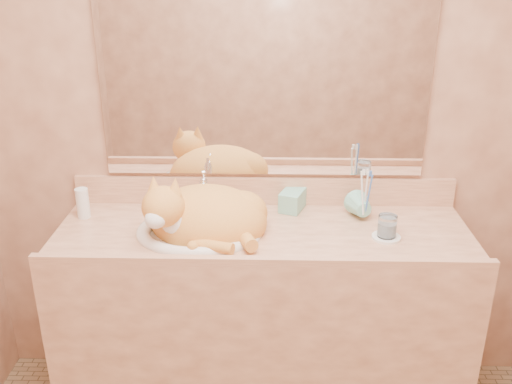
{
  "coord_description": "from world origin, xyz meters",
  "views": [
    {
      "loc": [
        0.02,
        -1.24,
        1.83
      ],
      "look_at": [
        -0.03,
        0.7,
        1.02
      ],
      "focal_mm": 40.0,
      "sensor_mm": 36.0,
      "label": 1
    }
  ],
  "objects_px": {
    "toothbrush_cup": "(364,211)",
    "water_glass": "(387,226)",
    "sink_basin": "(199,216)",
    "vanity_counter": "(262,323)",
    "soap_dispenser": "(288,194)",
    "cat": "(202,213)"
  },
  "relations": [
    {
      "from": "toothbrush_cup",
      "to": "water_glass",
      "type": "bearing_deg",
      "value": -64.98
    },
    {
      "from": "vanity_counter",
      "to": "toothbrush_cup",
      "type": "bearing_deg",
      "value": 12.56
    },
    {
      "from": "soap_dispenser",
      "to": "cat",
      "type": "bearing_deg",
      "value": -132.72
    },
    {
      "from": "toothbrush_cup",
      "to": "sink_basin",
      "type": "bearing_deg",
      "value": -170.36
    },
    {
      "from": "vanity_counter",
      "to": "sink_basin",
      "type": "relative_size",
      "value": 3.4
    },
    {
      "from": "vanity_counter",
      "to": "toothbrush_cup",
      "type": "xyz_separation_m",
      "value": [
        0.4,
        0.09,
        0.47
      ]
    },
    {
      "from": "sink_basin",
      "to": "water_glass",
      "type": "height_order",
      "value": "sink_basin"
    },
    {
      "from": "soap_dispenser",
      "to": "toothbrush_cup",
      "type": "relative_size",
      "value": 1.8
    },
    {
      "from": "vanity_counter",
      "to": "sink_basin",
      "type": "bearing_deg",
      "value": -175.28
    },
    {
      "from": "cat",
      "to": "soap_dispenser",
      "type": "distance_m",
      "value": 0.37
    },
    {
      "from": "soap_dispenser",
      "to": "vanity_counter",
      "type": "bearing_deg",
      "value": -102.61
    },
    {
      "from": "vanity_counter",
      "to": "soap_dispenser",
      "type": "distance_m",
      "value": 0.55
    },
    {
      "from": "vanity_counter",
      "to": "cat",
      "type": "xyz_separation_m",
      "value": [
        -0.23,
        -0.02,
        0.51
      ]
    },
    {
      "from": "sink_basin",
      "to": "water_glass",
      "type": "bearing_deg",
      "value": 7.42
    },
    {
      "from": "cat",
      "to": "water_glass",
      "type": "xyz_separation_m",
      "value": [
        0.69,
        -0.03,
        -0.03
      ]
    },
    {
      "from": "vanity_counter",
      "to": "sink_basin",
      "type": "xyz_separation_m",
      "value": [
        -0.24,
        -0.02,
        0.5
      ]
    },
    {
      "from": "vanity_counter",
      "to": "soap_dispenser",
      "type": "bearing_deg",
      "value": 56.77
    },
    {
      "from": "cat",
      "to": "toothbrush_cup",
      "type": "xyz_separation_m",
      "value": [
        0.63,
        0.1,
        -0.03
      ]
    },
    {
      "from": "vanity_counter",
      "to": "toothbrush_cup",
      "type": "height_order",
      "value": "toothbrush_cup"
    },
    {
      "from": "sink_basin",
      "to": "cat",
      "type": "relative_size",
      "value": 1.02
    },
    {
      "from": "vanity_counter",
      "to": "sink_basin",
      "type": "distance_m",
      "value": 0.55
    },
    {
      "from": "toothbrush_cup",
      "to": "water_glass",
      "type": "distance_m",
      "value": 0.15
    }
  ]
}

